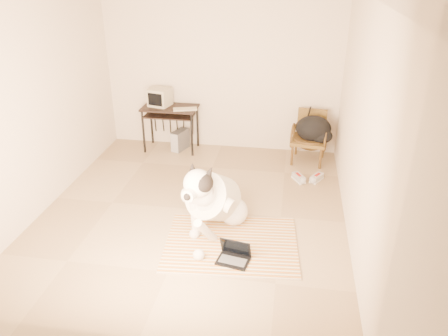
% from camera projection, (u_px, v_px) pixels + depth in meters
% --- Properties ---
extents(floor, '(4.50, 4.50, 0.00)m').
position_uv_depth(floor, '(194.00, 210.00, 5.93)').
color(floor, '#9E8561').
rests_on(floor, ground).
extents(wall_back, '(4.50, 0.00, 4.50)m').
position_uv_depth(wall_back, '(221.00, 72.00, 7.33)').
color(wall_back, beige).
rests_on(wall_back, floor).
extents(wall_front, '(4.50, 0.00, 4.50)m').
position_uv_depth(wall_front, '(124.00, 211.00, 3.34)').
color(wall_front, beige).
rests_on(wall_front, floor).
extents(wall_left, '(0.00, 4.50, 4.50)m').
position_uv_depth(wall_left, '(40.00, 107.00, 5.62)').
color(wall_left, beige).
rests_on(wall_left, floor).
extents(wall_right, '(0.00, 4.50, 4.50)m').
position_uv_depth(wall_right, '(359.00, 124.00, 5.05)').
color(wall_right, beige).
rests_on(wall_right, floor).
extents(rug, '(1.66, 1.33, 0.02)m').
position_uv_depth(rug, '(231.00, 244.00, 5.21)').
color(rug, '#C56A1E').
rests_on(rug, floor).
extents(dog, '(0.77, 1.46, 1.06)m').
position_uv_depth(dog, '(214.00, 200.00, 5.34)').
color(dog, silver).
rests_on(dog, rug).
extents(laptop, '(0.40, 0.32, 0.25)m').
position_uv_depth(laptop, '(234.00, 255.00, 4.90)').
color(laptop, black).
rests_on(laptop, rug).
extents(computer_desk, '(0.94, 0.53, 0.78)m').
position_uv_depth(computer_desk, '(170.00, 113.00, 7.48)').
color(computer_desk, black).
rests_on(computer_desk, floor).
extents(crt_monitor, '(0.40, 0.39, 0.30)m').
position_uv_depth(crt_monitor, '(160.00, 97.00, 7.45)').
color(crt_monitor, tan).
rests_on(crt_monitor, computer_desk).
extents(desk_keyboard, '(0.42, 0.26, 0.03)m').
position_uv_depth(desk_keyboard, '(185.00, 109.00, 7.29)').
color(desk_keyboard, tan).
rests_on(desk_keyboard, computer_desk).
extents(pc_tower, '(0.27, 0.41, 0.35)m').
position_uv_depth(pc_tower, '(180.00, 140.00, 7.70)').
color(pc_tower, '#4A4A4D').
rests_on(pc_tower, floor).
extents(rattan_chair, '(0.62, 0.60, 0.84)m').
position_uv_depth(rattan_chair, '(309.00, 137.00, 7.18)').
color(rattan_chair, brown).
rests_on(rattan_chair, floor).
extents(backpack, '(0.59, 0.47, 0.42)m').
position_uv_depth(backpack, '(315.00, 130.00, 7.03)').
color(backpack, black).
rests_on(backpack, rattan_chair).
extents(sneaker_left, '(0.23, 0.29, 0.10)m').
position_uv_depth(sneaker_left, '(299.00, 178.00, 6.68)').
color(sneaker_left, white).
rests_on(sneaker_left, floor).
extents(sneaker_right, '(0.23, 0.29, 0.10)m').
position_uv_depth(sneaker_right, '(317.00, 178.00, 6.67)').
color(sneaker_right, white).
rests_on(sneaker_right, floor).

